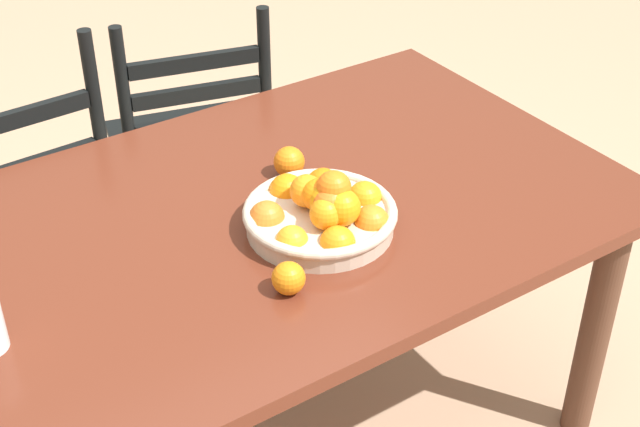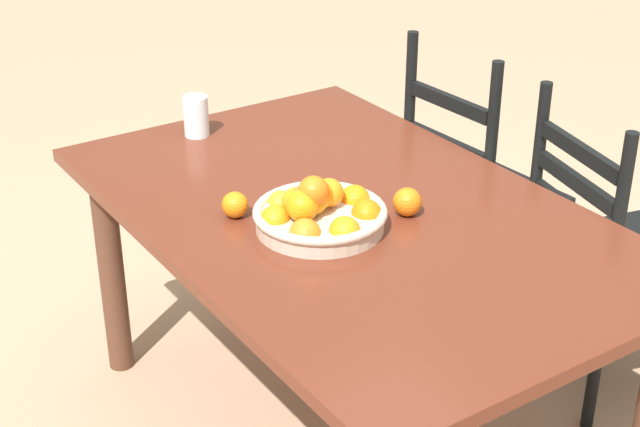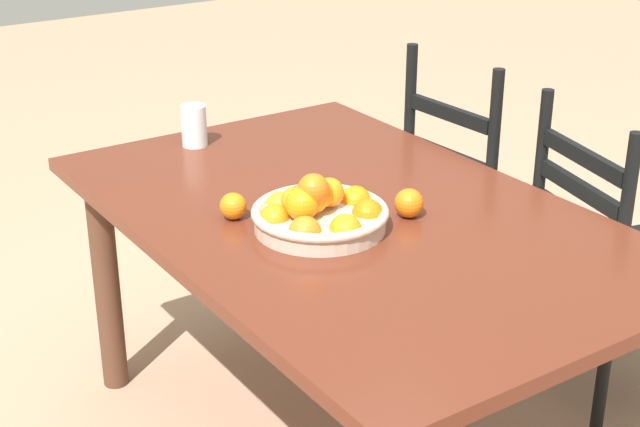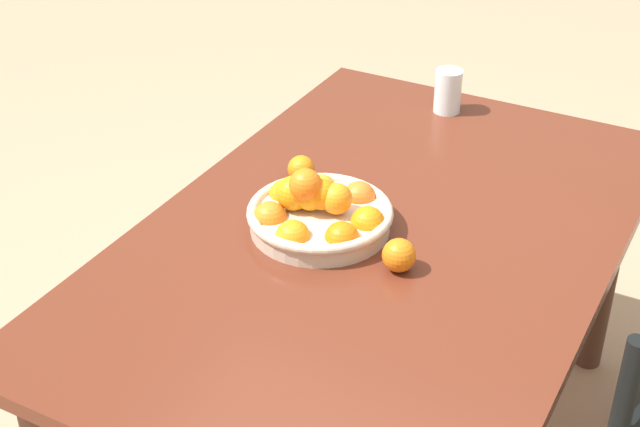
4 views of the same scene
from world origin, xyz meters
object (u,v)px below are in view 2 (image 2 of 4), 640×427
(chair_near_window, at_px, (475,194))
(fruit_bowl, at_px, (319,212))
(chair_by_cabinet, at_px, (610,255))
(orange_loose_1, at_px, (407,202))
(drinking_glass, at_px, (196,116))
(dining_table, at_px, (350,244))
(orange_loose_0, at_px, (235,205))

(chair_near_window, relative_size, fruit_bowl, 2.97)
(chair_by_cabinet, height_order, orange_loose_1, chair_by_cabinet)
(drinking_glass, bearing_deg, chair_by_cabinet, 46.95)
(dining_table, xyz_separation_m, orange_loose_0, (-0.12, -0.27, 0.14))
(drinking_glass, bearing_deg, chair_near_window, 69.95)
(orange_loose_0, bearing_deg, fruit_bowl, 39.02)
(chair_near_window, xyz_separation_m, chair_by_cabinet, (0.54, 0.05, 0.00))
(dining_table, relative_size, drinking_glass, 12.92)
(dining_table, relative_size, orange_loose_0, 23.76)
(dining_table, relative_size, chair_near_window, 1.62)
(dining_table, distance_m, chair_by_cabinet, 0.85)
(orange_loose_1, distance_m, drinking_glass, 0.79)
(chair_by_cabinet, distance_m, drinking_glass, 1.29)
(dining_table, height_order, fruit_bowl, fruit_bowl)
(chair_by_cabinet, bearing_deg, chair_near_window, 19.60)
(orange_loose_1, bearing_deg, drinking_glass, -165.65)
(dining_table, height_order, orange_loose_0, orange_loose_0)
(dining_table, bearing_deg, chair_near_window, 114.38)
(fruit_bowl, xyz_separation_m, orange_loose_1, (0.06, 0.23, -0.01))
(fruit_bowl, height_order, orange_loose_1, fruit_bowl)
(chair_near_window, distance_m, fruit_bowl, 1.03)
(dining_table, relative_size, fruit_bowl, 4.81)
(chair_near_window, distance_m, orange_loose_0, 1.10)
(drinking_glass, bearing_deg, orange_loose_1, 14.35)
(chair_near_window, relative_size, chair_by_cabinet, 1.05)
(chair_by_cabinet, relative_size, orange_loose_1, 12.79)
(chair_near_window, bearing_deg, orange_loose_0, 99.73)
(dining_table, xyz_separation_m, fruit_bowl, (0.05, -0.13, 0.15))
(orange_loose_0, bearing_deg, dining_table, 65.48)
(chair_by_cabinet, bearing_deg, fruit_bowl, 95.35)
(orange_loose_0, distance_m, drinking_glass, 0.56)
(fruit_bowl, height_order, orange_loose_0, fruit_bowl)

